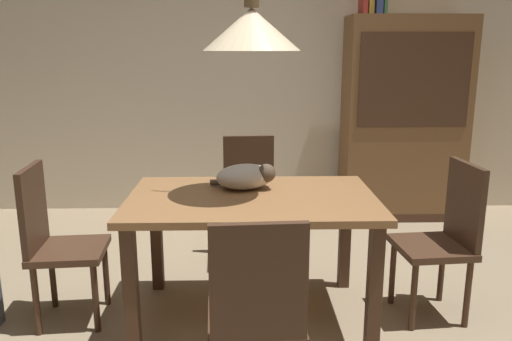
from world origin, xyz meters
TOP-DOWN VIEW (x-y plane):
  - back_wall at (0.00, 2.65)m, footprint 6.40×0.10m
  - dining_table at (-0.05, 0.44)m, footprint 1.40×0.90m
  - chair_left_side at (-1.17, 0.43)m, footprint 0.43×0.43m
  - chair_far_back at (-0.05, 1.31)m, footprint 0.42×0.42m
  - chair_near_front at (-0.04, -0.44)m, footprint 0.42×0.42m
  - chair_right_side at (1.08, 0.44)m, footprint 0.43×0.43m
  - cat_sleeping at (-0.08, 0.59)m, footprint 0.40×0.30m
  - pendant_lamp at (-0.05, 0.44)m, footprint 0.52×0.52m
  - hutch_bookcase at (1.39, 2.32)m, footprint 1.12×0.45m
  - book_yellow_short at (1.02, 2.32)m, footprint 0.04×0.20m
  - book_blue_wide at (1.08, 2.32)m, footprint 0.06×0.24m
  - book_green_slim at (1.14, 2.32)m, footprint 0.03×0.20m

SIDE VIEW (x-z plane):
  - chair_left_side at x=-1.17m, z-range 0.05..0.98m
  - chair_far_back at x=-0.05m, z-range 0.05..0.98m
  - chair_near_front at x=-0.04m, z-range 0.05..0.98m
  - chair_right_side at x=1.08m, z-range 0.05..0.98m
  - dining_table at x=-0.05m, z-range 0.27..1.02m
  - cat_sleeping at x=-0.08m, z-range 0.75..0.90m
  - hutch_bookcase at x=1.39m, z-range -0.04..1.81m
  - back_wall at x=0.00m, z-range 0.00..2.90m
  - pendant_lamp at x=-0.05m, z-range 1.01..2.31m
  - book_yellow_short at x=1.02m, z-range 1.85..2.03m
  - book_blue_wide at x=1.08m, z-range 1.85..2.09m
  - book_green_slim at x=1.14m, z-range 1.85..2.11m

